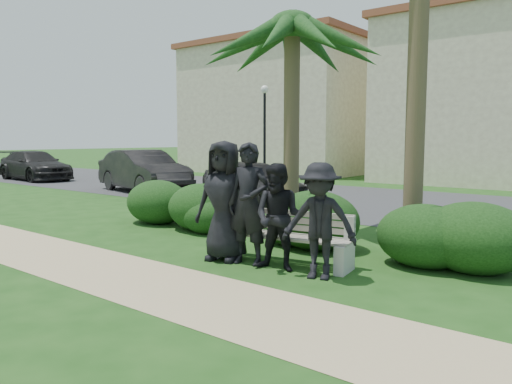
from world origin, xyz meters
The scene contains 22 objects.
ground centered at (0.00, 0.00, 0.00)m, with size 160.00×160.00×0.00m, color #1A4313.
footpath centered at (0.00, -1.80, 0.00)m, with size 30.00×1.60×0.01m, color tan.
asphalt_street centered at (0.00, 8.00, 0.00)m, with size 160.00×8.00×0.01m, color #2D2D30.
stucco_bldg_left centered at (-12.00, 18.00, 3.66)m, with size 10.40×8.40×7.30m.
stucco_bldg_right centered at (-1.00, 18.00, 3.66)m, with size 8.40×8.40×7.30m.
street_lamp centered at (-9.00, 12.00, 2.94)m, with size 0.36×0.36×4.29m.
park_bench centered at (0.50, 0.13, 0.35)m, with size 2.32×0.88×0.78m.
man_a centered at (-0.32, -0.25, 0.94)m, with size 0.92×0.60×1.88m, color black.
man_b centered at (0.15, -0.21, 0.93)m, with size 0.68×0.44×1.86m, color black.
man_c centered at (0.73, -0.23, 0.78)m, with size 0.76×0.59×1.56m, color black.
man_d centered at (1.41, -0.23, 0.80)m, with size 1.03×0.59×1.60m, color black.
hedge_a centered at (-3.85, 1.39, 0.51)m, with size 1.55×1.28×1.01m, color black.
hedge_b centered at (-2.12, 1.21, 0.38)m, with size 1.16×0.96×0.76m, color black.
hedge_c centered at (-0.20, 1.37, 0.37)m, with size 1.12×0.93×0.73m, color black.
hedge_d centered at (0.34, 1.38, 0.52)m, with size 1.61×1.33×1.05m, color black.
hedge_e centered at (2.30, 1.36, 0.49)m, with size 1.49×1.23×0.97m, color black.
hedge_f centered at (2.96, 1.49, 0.52)m, with size 1.61×1.33×1.05m, color black.
hedge_extra centered at (-2.45, 1.39, 0.51)m, with size 1.55×1.28×1.01m, color black.
palm_left centered at (-0.88, 2.40, 4.10)m, with size 3.00×3.00×5.06m.
car_a centered at (-4.10, 5.09, 0.66)m, with size 1.56×3.89×1.32m, color black.
car_b centered at (-9.36, 5.40, 0.75)m, with size 1.59×4.55×1.50m, color black.
car_c centered at (-17.54, 5.62, 0.67)m, with size 1.87×4.61×1.34m, color black.
Camera 1 is at (4.91, -5.98, 1.91)m, focal length 35.00 mm.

